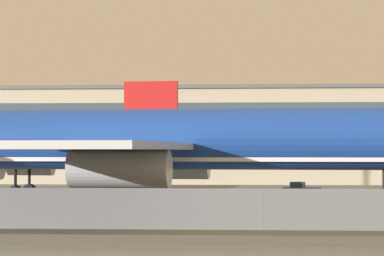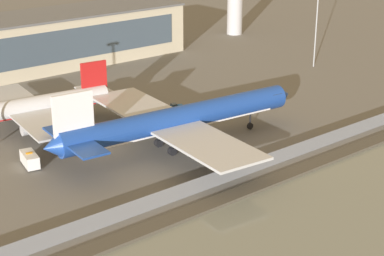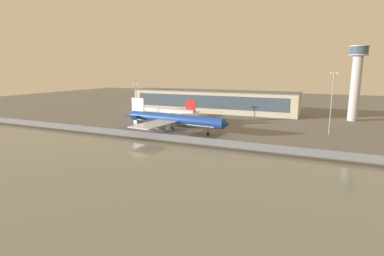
# 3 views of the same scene
# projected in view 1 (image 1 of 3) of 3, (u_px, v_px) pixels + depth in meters

# --- Properties ---
(ground_plane) EXTENTS (500.00, 500.00, 0.00)m
(ground_plane) POSITION_uv_depth(u_px,v_px,m) (259.00, 214.00, 65.81)
(ground_plane) COLOR #66635E
(shoreline_seawall) EXTENTS (320.00, 3.00, 0.50)m
(shoreline_seawall) POSITION_uv_depth(u_px,v_px,m) (263.00, 238.00, 45.36)
(shoreline_seawall) COLOR #474238
(shoreline_seawall) RESTS_ON ground
(perimeter_fence) EXTENTS (280.00, 0.10, 2.53)m
(perimeter_fence) POSITION_uv_depth(u_px,v_px,m) (262.00, 211.00, 49.88)
(perimeter_fence) COLOR slate
(perimeter_fence) RESTS_ON ground
(cargo_jet_blue) EXTENTS (51.60, 44.99, 13.80)m
(cargo_jet_blue) POSITION_uv_depth(u_px,v_px,m) (150.00, 142.00, 66.98)
(cargo_jet_blue) COLOR #193D93
(cargo_jet_blue) RESTS_ON ground
(passenger_jet_silver) EXTENTS (41.10, 35.69, 11.64)m
(passenger_jet_silver) POSITION_uv_depth(u_px,v_px,m) (5.00, 152.00, 93.39)
(passenger_jet_silver) COLOR silver
(passenger_jet_silver) RESTS_ON ground
(baggage_tug) EXTENTS (3.53, 2.50, 1.80)m
(baggage_tug) POSITION_uv_depth(u_px,v_px,m) (302.00, 193.00, 81.81)
(baggage_tug) COLOR #19519E
(baggage_tug) RESTS_ON ground
(terminal_building) EXTENTS (106.68, 19.91, 13.62)m
(terminal_building) POSITION_uv_depth(u_px,v_px,m) (154.00, 136.00, 133.29)
(terminal_building) COLOR #BCB299
(terminal_building) RESTS_ON ground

